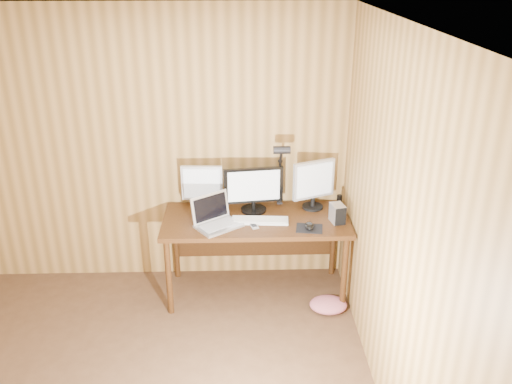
{
  "coord_description": "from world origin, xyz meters",
  "views": [
    {
      "loc": [
        0.8,
        -2.55,
        2.83
      ],
      "look_at": [
        0.93,
        1.58,
        1.02
      ],
      "focal_mm": 38.0,
      "sensor_mm": 36.0,
      "label": 1
    }
  ],
  "objects_px": {
    "keyboard": "(260,220)",
    "laptop": "(215,218)",
    "desk_lamp": "(281,166)",
    "speaker": "(339,201)",
    "monitor_right": "(314,183)",
    "monitor_center": "(254,189)",
    "mouse": "(309,226)",
    "phone": "(254,226)",
    "hard_drive": "(337,213)",
    "desk": "(256,227)",
    "monitor_left": "(202,186)"
  },
  "relations": [
    {
      "from": "monitor_right",
      "to": "keyboard",
      "type": "distance_m",
      "value": 0.59
    },
    {
      "from": "laptop",
      "to": "hard_drive",
      "type": "distance_m",
      "value": 1.03
    },
    {
      "from": "monitor_right",
      "to": "laptop",
      "type": "distance_m",
      "value": 0.93
    },
    {
      "from": "mouse",
      "to": "speaker",
      "type": "xyz_separation_m",
      "value": [
        0.32,
        0.42,
        0.03
      ]
    },
    {
      "from": "monitor_center",
      "to": "hard_drive",
      "type": "distance_m",
      "value": 0.75
    },
    {
      "from": "keyboard",
      "to": "laptop",
      "type": "bearing_deg",
      "value": -168.84
    },
    {
      "from": "monitor_right",
      "to": "desk_lamp",
      "type": "distance_m",
      "value": 0.33
    },
    {
      "from": "keyboard",
      "to": "speaker",
      "type": "relative_size",
      "value": 4.36
    },
    {
      "from": "hard_drive",
      "to": "monitor_center",
      "type": "bearing_deg",
      "value": 148.02
    },
    {
      "from": "monitor_center",
      "to": "mouse",
      "type": "height_order",
      "value": "monitor_center"
    },
    {
      "from": "monitor_left",
      "to": "mouse",
      "type": "height_order",
      "value": "monitor_left"
    },
    {
      "from": "mouse",
      "to": "speaker",
      "type": "relative_size",
      "value": 1.07
    },
    {
      "from": "phone",
      "to": "monitor_left",
      "type": "bearing_deg",
      "value": 122.98
    },
    {
      "from": "speaker",
      "to": "desk_lamp",
      "type": "xyz_separation_m",
      "value": [
        -0.53,
        0.01,
        0.34
      ]
    },
    {
      "from": "desk",
      "to": "desk_lamp",
      "type": "height_order",
      "value": "desk_lamp"
    },
    {
      "from": "hard_drive",
      "to": "speaker",
      "type": "height_order",
      "value": "hard_drive"
    },
    {
      "from": "desk",
      "to": "mouse",
      "type": "xyz_separation_m",
      "value": [
        0.44,
        -0.28,
        0.15
      ]
    },
    {
      "from": "monitor_left",
      "to": "speaker",
      "type": "distance_m",
      "value": 1.23
    },
    {
      "from": "monitor_right",
      "to": "hard_drive",
      "type": "xyz_separation_m",
      "value": [
        0.17,
        -0.29,
        -0.16
      ]
    },
    {
      "from": "mouse",
      "to": "phone",
      "type": "relative_size",
      "value": 0.99
    },
    {
      "from": "monitor_right",
      "to": "mouse",
      "type": "xyz_separation_m",
      "value": [
        -0.08,
        -0.4,
        -0.22
      ]
    },
    {
      "from": "speaker",
      "to": "keyboard",
      "type": "bearing_deg",
      "value": -159.07
    },
    {
      "from": "mouse",
      "to": "phone",
      "type": "xyz_separation_m",
      "value": [
        -0.46,
        0.05,
        -0.02
      ]
    },
    {
      "from": "monitor_left",
      "to": "phone",
      "type": "xyz_separation_m",
      "value": [
        0.44,
        -0.36,
        -0.21
      ]
    },
    {
      "from": "keyboard",
      "to": "hard_drive",
      "type": "bearing_deg",
      "value": 1.25
    },
    {
      "from": "desk_lamp",
      "to": "phone",
      "type": "bearing_deg",
      "value": -109.59
    },
    {
      "from": "monitor_center",
      "to": "monitor_right",
      "type": "bearing_deg",
      "value": -2.47
    },
    {
      "from": "desk",
      "to": "speaker",
      "type": "relative_size",
      "value": 14.34
    },
    {
      "from": "mouse",
      "to": "phone",
      "type": "height_order",
      "value": "mouse"
    },
    {
      "from": "monitor_center",
      "to": "keyboard",
      "type": "distance_m",
      "value": 0.3
    },
    {
      "from": "monitor_left",
      "to": "keyboard",
      "type": "xyz_separation_m",
      "value": [
        0.5,
        -0.27,
        -0.21
      ]
    },
    {
      "from": "monitor_center",
      "to": "speaker",
      "type": "height_order",
      "value": "monitor_center"
    },
    {
      "from": "monitor_right",
      "to": "desk_lamp",
      "type": "bearing_deg",
      "value": 151.3
    },
    {
      "from": "mouse",
      "to": "desk",
      "type": "bearing_deg",
      "value": 165.39
    },
    {
      "from": "hard_drive",
      "to": "monitor_left",
      "type": "bearing_deg",
      "value": 152.88
    },
    {
      "from": "phone",
      "to": "monitor_right",
      "type": "bearing_deg",
      "value": 14.8
    },
    {
      "from": "desk",
      "to": "desk_lamp",
      "type": "relative_size",
      "value": 2.51
    },
    {
      "from": "monitor_right",
      "to": "laptop",
      "type": "relative_size",
      "value": 1.0
    },
    {
      "from": "phone",
      "to": "keyboard",
      "type": "bearing_deg",
      "value": 40.52
    },
    {
      "from": "speaker",
      "to": "desk_lamp",
      "type": "distance_m",
      "value": 0.63
    },
    {
      "from": "monitor_left",
      "to": "speaker",
      "type": "relative_size",
      "value": 3.66
    },
    {
      "from": "monitor_center",
      "to": "phone",
      "type": "relative_size",
      "value": 4.26
    },
    {
      "from": "monitor_center",
      "to": "monitor_right",
      "type": "xyz_separation_m",
      "value": [
        0.53,
        0.04,
        0.03
      ]
    },
    {
      "from": "keyboard",
      "to": "desk_lamp",
      "type": "distance_m",
      "value": 0.52
    },
    {
      "from": "monitor_center",
      "to": "keyboard",
      "type": "height_order",
      "value": "monitor_center"
    },
    {
      "from": "monitor_right",
      "to": "monitor_center",
      "type": "bearing_deg",
      "value": 162.24
    },
    {
      "from": "desk",
      "to": "mouse",
      "type": "distance_m",
      "value": 0.54
    },
    {
      "from": "hard_drive",
      "to": "speaker",
      "type": "xyz_separation_m",
      "value": [
        0.07,
        0.3,
        -0.02
      ]
    },
    {
      "from": "laptop",
      "to": "keyboard",
      "type": "distance_m",
      "value": 0.38
    },
    {
      "from": "desk",
      "to": "phone",
      "type": "height_order",
      "value": "phone"
    }
  ]
}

